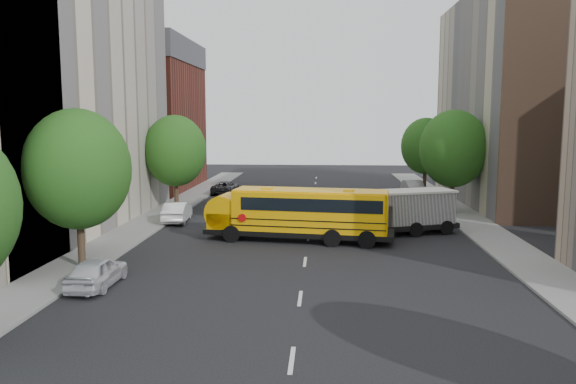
# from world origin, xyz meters

# --- Properties ---
(ground) EXTENTS (120.00, 120.00, 0.00)m
(ground) POSITION_xyz_m (0.00, 0.00, 0.00)
(ground) COLOR black
(ground) RESTS_ON ground
(sidewalk_left) EXTENTS (3.00, 80.00, 0.12)m
(sidewalk_left) POSITION_xyz_m (-11.50, 5.00, 0.06)
(sidewalk_left) COLOR slate
(sidewalk_left) RESTS_ON ground
(sidewalk_right) EXTENTS (3.00, 80.00, 0.12)m
(sidewalk_right) POSITION_xyz_m (11.50, 5.00, 0.06)
(sidewalk_right) COLOR slate
(sidewalk_right) RESTS_ON ground
(lane_markings) EXTENTS (0.15, 64.00, 0.01)m
(lane_markings) POSITION_xyz_m (0.00, 10.00, 0.01)
(lane_markings) COLOR silver
(lane_markings) RESTS_ON ground
(building_left_cream) EXTENTS (10.00, 26.00, 20.00)m
(building_left_cream) POSITION_xyz_m (-18.00, 6.00, 10.00)
(building_left_cream) COLOR beige
(building_left_cream) RESTS_ON ground
(building_left_redbrick) EXTENTS (10.00, 15.00, 13.00)m
(building_left_redbrick) POSITION_xyz_m (-18.00, 28.00, 6.50)
(building_left_redbrick) COLOR maroon
(building_left_redbrick) RESTS_ON ground
(building_right_far) EXTENTS (10.00, 22.00, 18.00)m
(building_right_far) POSITION_xyz_m (18.00, 20.00, 9.00)
(building_right_far) COLOR #B4A88C
(building_right_far) RESTS_ON ground
(street_tree_1) EXTENTS (5.12, 5.12, 7.90)m
(street_tree_1) POSITION_xyz_m (-11.00, -4.00, 4.95)
(street_tree_1) COLOR #38281C
(street_tree_1) RESTS_ON ground
(street_tree_2) EXTENTS (4.99, 4.99, 7.71)m
(street_tree_2) POSITION_xyz_m (-11.00, 14.00, 4.83)
(street_tree_2) COLOR #38281C
(street_tree_2) RESTS_ON ground
(street_tree_4) EXTENTS (5.25, 5.25, 8.10)m
(street_tree_4) POSITION_xyz_m (11.00, 14.00, 5.08)
(street_tree_4) COLOR #38281C
(street_tree_4) RESTS_ON ground
(street_tree_5) EXTENTS (4.86, 4.86, 7.51)m
(street_tree_5) POSITION_xyz_m (11.00, 26.00, 4.70)
(street_tree_5) COLOR #38281C
(street_tree_5) RESTS_ON ground
(school_bus) EXTENTS (11.70, 4.13, 3.23)m
(school_bus) POSITION_xyz_m (-0.65, 3.15, 1.80)
(school_bus) COLOR black
(school_bus) RESTS_ON ground
(safari_truck) EXTENTS (7.01, 4.42, 2.84)m
(safari_truck) POSITION_xyz_m (6.27, 5.61, 1.50)
(safari_truck) COLOR black
(safari_truck) RESTS_ON ground
(parked_car_0) EXTENTS (1.65, 4.06, 1.38)m
(parked_car_0) POSITION_xyz_m (-9.02, -6.96, 0.69)
(parked_car_0) COLOR silver
(parked_car_0) RESTS_ON ground
(parked_car_1) EXTENTS (1.93, 4.55, 1.46)m
(parked_car_1) POSITION_xyz_m (-9.60, 8.88, 0.73)
(parked_car_1) COLOR white
(parked_car_1) RESTS_ON ground
(parked_car_2) EXTENTS (2.33, 4.67, 1.27)m
(parked_car_2) POSITION_xyz_m (-8.80, 24.23, 0.64)
(parked_car_2) COLOR black
(parked_car_2) RESTS_ON ground
(parked_car_4) EXTENTS (1.92, 4.74, 1.61)m
(parked_car_4) POSITION_xyz_m (8.80, 16.40, 0.81)
(parked_car_4) COLOR #2F3752
(parked_car_4) RESTS_ON ground
(parked_car_5) EXTENTS (2.04, 4.69, 1.50)m
(parked_car_5) POSITION_xyz_m (9.60, 23.86, 0.75)
(parked_car_5) COLOR gray
(parked_car_5) RESTS_ON ground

